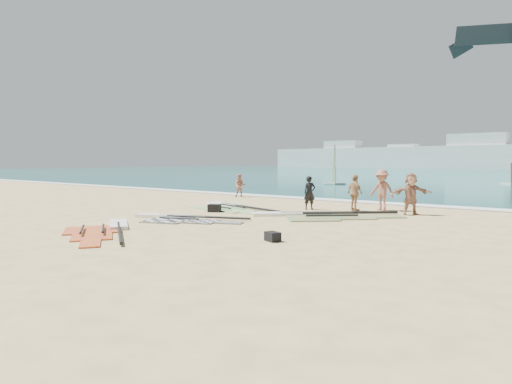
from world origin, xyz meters
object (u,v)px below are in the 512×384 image
Objects in this scene: rig_grey at (177,218)px; rig_red at (105,229)px; beachgoer_left at (240,186)px; person_wetsuit at (310,193)px; rig_orange at (316,215)px; beachgoer_back at (355,193)px; gear_bag_near at (214,208)px; beachgoer_right at (411,194)px; beachgoer_mid at (382,190)px; rig_green at (228,207)px; gear_bag_far at (273,237)px.

rig_red reaches higher than rig_grey.
beachgoer_left reaches higher than rig_grey.
person_wetsuit is (2.32, 6.54, 0.78)m from rig_grey.
person_wetsuit is at bearing 84.90° from rig_orange.
rig_grey is 8.55m from beachgoer_back.
gear_bag_near is 0.31× the size of beachgoer_right.
gear_bag_near is 8.10m from beachgoer_mid.
beachgoer_mid reaches higher than beachgoer_right.
beachgoer_mid reaches higher than gear_bag_near.
beachgoer_mid reaches higher than rig_grey.
person_wetsuit is at bearing 50.79° from gear_bag_near.
beachgoer_back is at bearing 38.06° from rig_grey.
beachgoer_mid is 1.38m from beachgoer_back.
rig_green is 10.27× the size of gear_bag_near.
rig_grey is 2.59× the size of beachgoer_mid.
beachgoer_left is at bearing 140.12° from rig_green.
beachgoer_left is at bearing 122.19° from gear_bag_near.
beachgoer_left is at bearing 106.14° from rig_orange.
beachgoer_mid is at bearing -23.25° from person_wetsuit.
beachgoer_right reaches higher than beachgoer_back.
person_wetsuit is at bearing -137.97° from beachgoer_mid.
beachgoer_back is at bearing -50.22° from beachgoer_left.
beachgoer_left is 10.01m from beachgoer_back.
beachgoer_mid is (6.62, 3.74, 0.94)m from rig_green.
rig_grey is at bearing -169.30° from beachgoer_right.
rig_red is at bearing -160.64° from gear_bag_far.
beachgoer_left is at bearing 99.95° from person_wetsuit.
rig_red is 10.22m from person_wetsuit.
beachgoer_back is at bearing -120.46° from beachgoer_mid.
beachgoer_mid is 1.86m from beachgoer_right.
rig_green is 9.42m from gear_bag_far.
person_wetsuit is at bearing 49.44° from rig_grey.
person_wetsuit reaches higher than gear_bag_far.
beachgoer_right is (7.61, 4.64, 0.75)m from gear_bag_near.
beachgoer_left is at bearing 131.28° from beachgoer_right.
beachgoer_back reaches higher than beachgoer_left.
beachgoer_back is at bearing 40.37° from rig_orange.
rig_orange is 10.89m from beachgoer_left.
rig_red is 2.97× the size of beachgoer_left.
gear_bag_near is at bearing 69.78° from beachgoer_back.
rig_grey is at bearing -173.89° from rig_orange.
gear_bag_near is 1.24× the size of gear_bag_far.
rig_grey is 2.92× the size of beachgoer_back.
beachgoer_back is at bearing 99.67° from gear_bag_far.
rig_green is 6.81m from beachgoer_left.
rig_green is 4.22m from person_wetsuit.
beachgoer_mid is 1.06× the size of beachgoer_right.
person_wetsuit is (3.66, 1.94, 0.78)m from rig_green.
beachgoer_mid is (5.02, 11.77, 0.94)m from rig_red.
rig_red is (1.60, -8.03, -0.00)m from rig_green.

